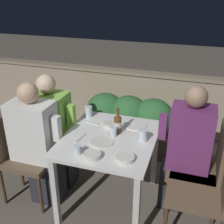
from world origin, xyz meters
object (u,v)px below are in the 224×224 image
object	(u,v)px
chair_left_far	(37,134)
person_purple_stripe	(185,150)
beer_bottle	(118,123)
person_white_polo	(38,145)
chair_right_near	(211,185)
chair_right_far	(208,162)
chair_left_near	(20,147)
person_green_blouse	(54,131)

from	to	relation	value
chair_left_far	person_purple_stripe	bearing A→B (deg)	0.65
chair_left_far	beer_bottle	world-z (taller)	beer_bottle
person_white_polo	chair_right_near	xyz separation A→B (m)	(1.57, -0.01, -0.07)
person_white_polo	chair_left_far	world-z (taller)	person_white_polo
chair_left_far	person_white_polo	bearing A→B (deg)	-55.53
person_white_polo	beer_bottle	bearing A→B (deg)	19.72
chair_right_far	person_purple_stripe	size ratio (longest dim) A/B	0.72
chair_right_far	chair_left_far	bearing A→B (deg)	-179.43
chair_left_near	chair_right_near	distance (m)	1.78
chair_left_far	person_purple_stripe	size ratio (longest dim) A/B	0.72
person_green_blouse	person_white_polo	bearing A→B (deg)	-91.78
chair_left_near	chair_right_near	size ratio (longest dim) A/B	1.00
chair_left_near	chair_right_near	world-z (taller)	same
person_green_blouse	chair_left_far	bearing A→B (deg)	180.00
person_green_blouse	person_purple_stripe	xyz separation A→B (m)	(1.32, 0.02, 0.02)
chair_left_near	beer_bottle	xyz separation A→B (m)	(0.92, 0.25, 0.29)
person_purple_stripe	beer_bottle	bearing A→B (deg)	-175.14
person_purple_stripe	beer_bottle	size ratio (longest dim) A/B	5.09
person_white_polo	beer_bottle	size ratio (longest dim) A/B	5.00
chair_right_near	chair_right_far	bearing A→B (deg)	96.06
person_green_blouse	chair_right_far	size ratio (longest dim) A/B	1.36
chair_left_far	chair_left_near	bearing A→B (deg)	-91.67
chair_right_near	beer_bottle	size ratio (longest dim) A/B	3.65
person_green_blouse	chair_right_near	xyz separation A→B (m)	(1.56, -0.30, -0.07)
beer_bottle	chair_right_far	bearing A→B (deg)	3.66
chair_left_near	person_green_blouse	distance (m)	0.37
chair_left_near	person_white_polo	bearing A→B (deg)	0.00
chair_right_near	chair_right_far	world-z (taller)	same
person_white_polo	person_purple_stripe	distance (m)	1.37
chair_left_far	chair_right_near	world-z (taller)	same
person_white_polo	person_purple_stripe	world-z (taller)	person_purple_stripe
chair_left_near	person_purple_stripe	world-z (taller)	person_purple_stripe
chair_right_near	person_green_blouse	bearing A→B (deg)	169.23
chair_left_near	chair_right_far	xyz separation A→B (m)	(1.75, 0.31, 0.00)
chair_right_near	chair_left_far	bearing A→B (deg)	170.47
chair_right_near	chair_right_far	size ratio (longest dim) A/B	1.00
person_purple_stripe	beer_bottle	distance (m)	0.66
person_purple_stripe	chair_right_far	bearing A→B (deg)	0.00
person_white_polo	chair_right_far	bearing A→B (deg)	11.29
person_green_blouse	chair_right_near	distance (m)	1.59
chair_left_near	beer_bottle	size ratio (longest dim) A/B	3.65
chair_left_far	person_green_blouse	xyz separation A→B (m)	(0.21, 0.00, 0.07)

